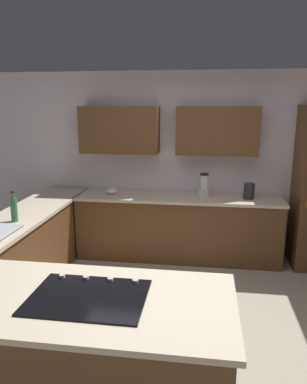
% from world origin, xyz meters
% --- Properties ---
extents(ground_plane, '(14.00, 14.00, 0.00)m').
position_xyz_m(ground_plane, '(0.00, 0.00, 0.00)').
color(ground_plane, '#9E937F').
extents(wall_back, '(6.00, 0.44, 2.60)m').
position_xyz_m(wall_back, '(0.07, -2.05, 1.42)').
color(wall_back, silver).
rests_on(wall_back, ground).
extents(lower_cabinets_back, '(2.80, 0.60, 0.86)m').
position_xyz_m(lower_cabinets_back, '(0.10, -1.72, 0.43)').
color(lower_cabinets_back, brown).
rests_on(lower_cabinets_back, ground).
extents(countertop_back, '(2.84, 0.64, 0.04)m').
position_xyz_m(countertop_back, '(0.10, -1.72, 0.88)').
color(countertop_back, beige).
rests_on(countertop_back, lower_cabinets_back).
extents(lower_cabinets_side, '(0.60, 2.90, 0.86)m').
position_xyz_m(lower_cabinets_side, '(1.82, -0.55, 0.43)').
color(lower_cabinets_side, brown).
rests_on(lower_cabinets_side, ground).
extents(countertop_side, '(0.64, 2.94, 0.04)m').
position_xyz_m(countertop_side, '(1.82, -0.55, 0.88)').
color(countertop_side, beige).
rests_on(countertop_side, lower_cabinets_side).
extents(island_base, '(1.85, 0.89, 0.86)m').
position_xyz_m(island_base, '(0.47, 1.11, 0.43)').
color(island_base, brown).
rests_on(island_base, ground).
extents(island_top, '(1.93, 0.97, 0.04)m').
position_xyz_m(island_top, '(0.47, 1.11, 0.88)').
color(island_top, beige).
rests_on(island_top, island_base).
extents(cooktop, '(0.76, 0.56, 0.03)m').
position_xyz_m(cooktop, '(0.47, 1.11, 0.91)').
color(cooktop, black).
rests_on(cooktop, island_top).
extents(blender, '(0.15, 0.15, 0.33)m').
position_xyz_m(blender, '(-0.25, -1.72, 1.04)').
color(blender, beige).
rests_on(blender, countertop_back).
extents(mixing_bowl, '(0.16, 0.16, 0.09)m').
position_xyz_m(mixing_bowl, '(1.05, -1.72, 0.94)').
color(mixing_bowl, white).
rests_on(mixing_bowl, countertop_back).
extents(kettle, '(0.14, 0.14, 0.21)m').
position_xyz_m(kettle, '(-0.85, -1.72, 1.01)').
color(kettle, '#262628').
rests_on(kettle, countertop_back).
extents(dish_soap_bottle, '(0.07, 0.07, 0.34)m').
position_xyz_m(dish_soap_bottle, '(1.77, -0.34, 1.04)').
color(dish_soap_bottle, '#336B38').
rests_on(dish_soap_bottle, countertop_side).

